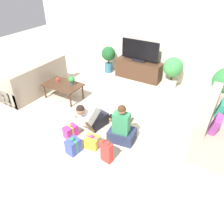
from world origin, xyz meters
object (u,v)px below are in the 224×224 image
at_px(tv_console, 138,70).
at_px(person_sitting, 122,128).
at_px(person_kneeling, 91,117).
at_px(tabletop_plant, 72,80).
at_px(potted_plant_back_left, 108,56).
at_px(dog, 116,115).
at_px(coffee_table, 63,86).
at_px(gift_bag_a, 107,152).
at_px(gift_box_a, 92,142).
at_px(potted_plant_back_right, 173,70).
at_px(mug, 57,80).
at_px(sofa_right, 220,128).
at_px(sofa_left, 34,81).
at_px(gift_box_b, 71,131).
at_px(gift_box_c, 73,146).
at_px(tv, 140,52).

bearing_deg(tv_console, person_sitting, -71.17).
height_order(person_kneeling, tabletop_plant, person_kneeling).
bearing_deg(potted_plant_back_left, dog, -55.21).
xyz_separation_m(potted_plant_back_left, person_kneeling, (1.29, -2.79, -0.21)).
xyz_separation_m(coffee_table, tv_console, (1.18, 2.13, -0.09)).
bearing_deg(gift_bag_a, gift_box_a, 159.27).
height_order(potted_plant_back_right, person_sitting, potted_plant_back_right).
distance_m(tv_console, tabletop_plant, 2.25).
height_order(tv_console, mug, tv_console).
relative_size(sofa_right, potted_plant_back_left, 2.25).
bearing_deg(potted_plant_back_left, sofa_left, -116.68).
bearing_deg(sofa_right, tabletop_plant, 93.39).
distance_m(sofa_left, tabletop_plant, 1.24).
height_order(sofa_left, coffee_table, sofa_left).
bearing_deg(sofa_right, gift_box_b, 118.82).
height_order(sofa_left, mug, sofa_left).
height_order(potted_plant_back_left, gift_box_c, potted_plant_back_left).
height_order(person_sitting, tabletop_plant, person_sitting).
distance_m(potted_plant_back_right, tabletop_plant, 2.82).
relative_size(dog, gift_box_a, 1.78).
height_order(potted_plant_back_left, tabletop_plant, potted_plant_back_left).
bearing_deg(potted_plant_back_right, person_kneeling, -106.50).
xyz_separation_m(potted_plant_back_right, gift_box_a, (-0.50, -3.24, -0.43)).
bearing_deg(tv, potted_plant_back_right, -2.70).
xyz_separation_m(sofa_left, tabletop_plant, (1.19, 0.22, 0.25)).
bearing_deg(sofa_right, dog, 106.46).
distance_m(sofa_left, sofa_right, 4.81).
xyz_separation_m(sofa_right, gift_bag_a, (-1.63, -1.65, -0.07)).
bearing_deg(sofa_right, sofa_left, 95.13).
height_order(gift_box_a, mug, mug).
distance_m(tv_console, gift_box_b, 3.26).
xyz_separation_m(tv_console, gift_box_b, (-0.01, -3.26, -0.16)).
xyz_separation_m(sofa_right, gift_box_a, (-2.07, -1.49, -0.17)).
height_order(sofa_right, potted_plant_back_left, potted_plant_back_left).
height_order(potted_plant_back_right, tabletop_plant, potted_plant_back_right).
distance_m(tv_console, dog, 2.48).
xyz_separation_m(gift_box_a, tabletop_plant, (-1.52, 1.27, 0.42)).
distance_m(tv, tabletop_plant, 2.25).
bearing_deg(person_kneeling, tv_console, 105.78).
bearing_deg(gift_bag_a, mug, 150.27).
bearing_deg(tv_console, tabletop_plant, -115.53).
xyz_separation_m(dog, gift_box_b, (-0.59, -0.85, -0.10)).
distance_m(potted_plant_back_right, gift_box_b, 3.41).
bearing_deg(tabletop_plant, sofa_left, -169.72).
relative_size(sofa_left, mug, 15.85).
bearing_deg(potted_plant_back_right, gift_box_c, -101.48).
bearing_deg(gift_bag_a, sofa_left, 158.81).
distance_m(tv, person_sitting, 3.03).
height_order(tv_console, gift_box_b, tv_console).
relative_size(person_sitting, gift_box_a, 2.88).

